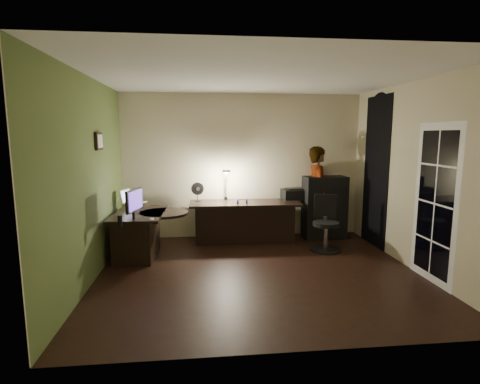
{
  "coord_description": "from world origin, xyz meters",
  "views": [
    {
      "loc": [
        -0.8,
        -5.04,
        1.94
      ],
      "look_at": [
        -0.15,
        1.05,
        1.0
      ],
      "focal_mm": 28.0,
      "sensor_mm": 36.0,
      "label": 1
    }
  ],
  "objects": [
    {
      "name": "laptop",
      "position": [
        -1.89,
        1.33,
        0.91
      ],
      "size": [
        0.41,
        0.4,
        0.23
      ],
      "primitive_type": "cube",
      "rotation": [
        0.0,
        0.0,
        -0.33
      ],
      "color": "silver",
      "rests_on": "laptop_stand"
    },
    {
      "name": "notepad",
      "position": [
        -1.65,
        0.59,
        0.71
      ],
      "size": [
        0.17,
        0.22,
        0.01
      ],
      "primitive_type": "cube",
      "rotation": [
        0.0,
        0.0,
        0.13
      ],
      "color": "silver",
      "rests_on": "desk_left"
    },
    {
      "name": "person",
      "position": [
        1.4,
        1.73,
        0.86
      ],
      "size": [
        0.43,
        0.63,
        1.73
      ],
      "primitive_type": "imported",
      "rotation": [
        0.0,
        0.0,
        1.54
      ],
      "color": "#D8A88C",
      "rests_on": "floor"
    },
    {
      "name": "wall_left",
      "position": [
        -2.25,
        0.0,
        1.35
      ],
      "size": [
        0.01,
        4.0,
        2.7
      ],
      "primitive_type": "cube",
      "color": "#C4B992",
      "rests_on": "floor"
    },
    {
      "name": "desk_lamp",
      "position": [
        -0.34,
        1.83,
        1.04
      ],
      "size": [
        0.23,
        0.31,
        0.61
      ],
      "primitive_type": "cube",
      "rotation": [
        0.0,
        0.0,
        0.34
      ],
      "color": "black",
      "rests_on": "desk_right"
    },
    {
      "name": "monitor",
      "position": [
        -1.77,
        0.4,
        0.87
      ],
      "size": [
        0.23,
        0.51,
        0.33
      ],
      "primitive_type": "cube",
      "rotation": [
        0.0,
        0.0,
        -0.26
      ],
      "color": "black",
      "rests_on": "desk_left"
    },
    {
      "name": "laptop_stand",
      "position": [
        -1.89,
        1.33,
        0.76
      ],
      "size": [
        0.27,
        0.24,
        0.1
      ],
      "primitive_type": "cube",
      "rotation": [
        0.0,
        0.0,
        0.2
      ],
      "color": "silver",
      "rests_on": "desk_left"
    },
    {
      "name": "wall_right",
      "position": [
        2.25,
        0.0,
        1.35
      ],
      "size": [
        0.01,
        4.0,
        2.7
      ],
      "primitive_type": "cube",
      "color": "#C4B992",
      "rests_on": "floor"
    },
    {
      "name": "arched_doorway",
      "position": [
        2.24,
        1.15,
        1.3
      ],
      "size": [
        0.01,
        0.9,
        2.6
      ],
      "primitive_type": "cube",
      "color": "black",
      "rests_on": "floor"
    },
    {
      "name": "wall_back",
      "position": [
        0.0,
        2.0,
        1.35
      ],
      "size": [
        4.5,
        0.01,
        2.7
      ],
      "primitive_type": "cube",
      "color": "#C4B992",
      "rests_on": "floor"
    },
    {
      "name": "mouse",
      "position": [
        -1.52,
        0.37,
        0.72
      ],
      "size": [
        0.07,
        0.1,
        0.04
      ],
      "primitive_type": "ellipsoid",
      "rotation": [
        0.0,
        0.0,
        0.07
      ],
      "color": "silver",
      "rests_on": "desk_left"
    },
    {
      "name": "ceiling",
      "position": [
        0.0,
        0.0,
        2.71
      ],
      "size": [
        4.5,
        4.0,
        0.01
      ],
      "primitive_type": "cube",
      "color": "silver",
      "rests_on": "floor"
    },
    {
      "name": "office_chair",
      "position": [
        1.29,
        0.89,
        0.46
      ],
      "size": [
        0.62,
        0.62,
        0.93
      ],
      "primitive_type": "cube",
      "rotation": [
        0.0,
        0.0,
        -0.22
      ],
      "color": "black",
      "rests_on": "floor"
    },
    {
      "name": "pen",
      "position": [
        -1.43,
        0.88,
        0.71
      ],
      "size": [
        0.1,
        0.1,
        0.01
      ],
      "primitive_type": "cube",
      "rotation": [
        0.0,
        0.0,
        0.78
      ],
      "color": "black",
      "rests_on": "desk_left"
    },
    {
      "name": "desk_left",
      "position": [
        -1.77,
        0.9,
        0.36
      ],
      "size": [
        0.81,
        1.28,
        0.72
      ],
      "primitive_type": "cube",
      "rotation": [
        0.0,
        0.0,
        -0.04
      ],
      "color": "black",
      "rests_on": "floor"
    },
    {
      "name": "phone",
      "position": [
        -1.45,
        0.94,
        0.71
      ],
      "size": [
        0.11,
        0.15,
        0.01
      ],
      "primitive_type": "cube",
      "rotation": [
        0.0,
        0.0,
        0.36
      ],
      "color": "black",
      "rests_on": "desk_left"
    },
    {
      "name": "wall_front",
      "position": [
        0.0,
        -2.0,
        1.35
      ],
      "size": [
        4.5,
        0.01,
        2.7
      ],
      "primitive_type": "cube",
      "color": "#C4B992",
      "rests_on": "floor"
    },
    {
      "name": "headphones",
      "position": [
        -0.07,
        1.38,
        0.78
      ],
      "size": [
        0.22,
        0.13,
        0.1
      ],
      "primitive_type": "cube",
      "rotation": [
        0.0,
        0.0,
        -0.25
      ],
      "color": "#1B1698",
      "rests_on": "desk_right"
    },
    {
      "name": "framed_picture",
      "position": [
        -2.22,
        0.45,
        1.85
      ],
      "size": [
        0.04,
        0.3,
        0.25
      ],
      "primitive_type": "cube",
      "color": "black",
      "rests_on": "wall_left"
    },
    {
      "name": "french_door",
      "position": [
        2.24,
        -0.55,
        1.05
      ],
      "size": [
        0.02,
        0.92,
        2.1
      ],
      "primitive_type": "cube",
      "color": "white",
      "rests_on": "floor"
    },
    {
      "name": "printer",
      "position": [
        0.97,
        1.8,
        0.84
      ],
      "size": [
        0.48,
        0.39,
        0.2
      ],
      "primitive_type": "cube",
      "rotation": [
        0.0,
        0.0,
        0.07
      ],
      "color": "black",
      "rests_on": "desk_right"
    },
    {
      "name": "floor",
      "position": [
        0.0,
        0.0,
        -0.01
      ],
      "size": [
        4.5,
        4.0,
        0.01
      ],
      "primitive_type": "cube",
      "color": "black",
      "rests_on": "ground"
    },
    {
      "name": "green_wall_overlay",
      "position": [
        -2.24,
        0.0,
        1.35
      ],
      "size": [
        0.0,
        4.0,
        2.7
      ],
      "primitive_type": "cube",
      "color": "#4E632D",
      "rests_on": "floor"
    },
    {
      "name": "desk_fan",
      "position": [
        -0.86,
        1.72,
        0.91
      ],
      "size": [
        0.25,
        0.18,
        0.35
      ],
      "primitive_type": "cube",
      "rotation": [
        0.0,
        0.0,
        0.26
      ],
      "color": "black",
      "rests_on": "desk_right"
    },
    {
      "name": "speaker",
      "position": [
        -1.89,
        0.02,
        0.79
      ],
      "size": [
        0.08,
        0.08,
        0.16
      ],
      "primitive_type": "cylinder",
      "rotation": [
        0.0,
        0.0,
        -0.36
      ],
      "color": "black",
      "rests_on": "desk_left"
    },
    {
      "name": "desk_right",
      "position": [
        -0.01,
        1.54,
        0.37
      ],
      "size": [
        1.99,
        0.73,
        0.74
      ],
      "primitive_type": "cube",
      "rotation": [
        0.0,
        0.0,
        -0.02
      ],
      "color": "black",
      "rests_on": "floor"
    },
    {
      "name": "cabinet",
      "position": [
        1.51,
        1.66,
        0.59
      ],
      "size": [
        0.8,
        0.43,
        1.17
      ],
      "primitive_type": "cube",
      "rotation": [
        0.0,
        0.0,
        0.04
      ],
      "color": "black",
      "rests_on": "floor"
    }
  ]
}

